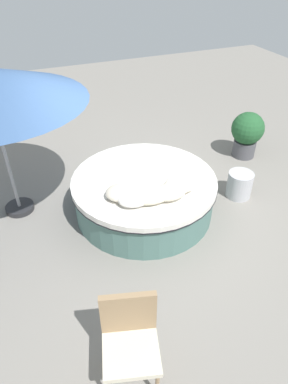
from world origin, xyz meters
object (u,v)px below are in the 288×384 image
object	(u,v)px
throw_pillow_0	(120,192)
planter	(247,133)
throw_pillow_2	(154,196)
throw_pillow_1	(135,198)
side_table	(239,185)
round_bed	(144,195)
patio_chair	(130,335)
throw_pillow_3	(169,192)
throw_pillow_4	(181,184)

from	to	relation	value
throw_pillow_0	planter	size ratio (longest dim) A/B	0.46
throw_pillow_2	throw_pillow_1	bearing A→B (deg)	163.36
throw_pillow_0	side_table	world-z (taller)	throw_pillow_0
round_bed	patio_chair	size ratio (longest dim) A/B	2.23
throw_pillow_2	throw_pillow_3	bearing A→B (deg)	3.80
throw_pillow_2	planter	xyz separation A→B (m)	(2.56, 1.41, -0.21)
throw_pillow_1	side_table	bearing A→B (deg)	7.76
planter	side_table	size ratio (longest dim) A/B	2.04
planter	throw_pillow_4	bearing A→B (deg)	-148.18
planter	throw_pillow_0	bearing A→B (deg)	-158.82
throw_pillow_0	throw_pillow_3	bearing A→B (deg)	-22.09
throw_pillow_3	patio_chair	world-z (taller)	patio_chair
throw_pillow_0	side_table	size ratio (longest dim) A/B	0.93
round_bed	patio_chair	bearing A→B (deg)	-115.24
throw_pillow_2	patio_chair	xyz separation A→B (m)	(-0.96, -1.67, -0.15)
throw_pillow_0	patio_chair	world-z (taller)	patio_chair
round_bed	throw_pillow_0	xyz separation A→B (m)	(-0.47, -0.29, 0.38)
planter	throw_pillow_1	bearing A→B (deg)	-154.44
throw_pillow_2	throw_pillow_4	bearing A→B (deg)	13.27
throw_pillow_0	throw_pillow_1	world-z (taller)	throw_pillow_1
throw_pillow_2	throw_pillow_3	xyz separation A→B (m)	(0.24, 0.02, -0.02)
planter	throw_pillow_2	bearing A→B (deg)	-151.19
throw_pillow_1	throw_pillow_2	world-z (taller)	throw_pillow_2
round_bed	patio_chair	distance (m)	2.47
throw_pillow_2	side_table	size ratio (longest dim) A/B	1.21
patio_chair	planter	distance (m)	4.67
throw_pillow_2	side_table	distance (m)	1.80
round_bed	throw_pillow_4	size ratio (longest dim) A/B	4.56
round_bed	throw_pillow_2	bearing A→B (deg)	-98.99
throw_pillow_4	side_table	xyz separation A→B (m)	(1.23, 0.22, -0.50)
throw_pillow_2	throw_pillow_4	distance (m)	0.48
throw_pillow_1	planter	distance (m)	3.10
throw_pillow_3	side_table	world-z (taller)	throw_pillow_3
throw_pillow_2	side_table	bearing A→B (deg)	11.13
throw_pillow_3	side_table	xyz separation A→B (m)	(1.46, 0.32, -0.48)
throw_pillow_0	throw_pillow_2	world-z (taller)	throw_pillow_2
throw_pillow_0	throw_pillow_4	distance (m)	0.86
throw_pillow_3	throw_pillow_4	bearing A→B (deg)	22.50
planter	side_table	distance (m)	1.40
side_table	throw_pillow_4	bearing A→B (deg)	-169.69
throw_pillow_1	side_table	distance (m)	2.01
round_bed	planter	size ratio (longest dim) A/B	2.44
throw_pillow_3	throw_pillow_2	bearing A→B (deg)	-176.20
throw_pillow_3	planter	bearing A→B (deg)	30.97
throw_pillow_0	throw_pillow_2	xyz separation A→B (m)	(0.38, -0.27, 0.02)
throw_pillow_0	patio_chair	size ratio (longest dim) A/B	0.42
throw_pillow_0	throw_pillow_1	distance (m)	0.25
throw_pillow_2	planter	bearing A→B (deg)	28.81
throw_pillow_1	throw_pillow_4	bearing A→B (deg)	3.24
throw_pillow_1	throw_pillow_2	xyz separation A→B (m)	(0.24, -0.07, 0.01)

